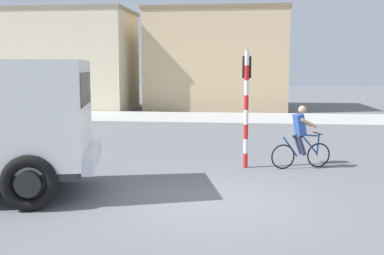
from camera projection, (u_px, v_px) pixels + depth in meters
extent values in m
plane|color=slate|center=(213.00, 201.00, 9.64)|extent=(120.00, 120.00, 0.00)
cube|color=#ADADA8|center=(233.00, 119.00, 24.22)|extent=(80.00, 5.00, 0.16)
cube|color=silver|center=(92.00, 156.00, 10.24)|extent=(0.81, 2.36, 0.36)
cube|color=black|center=(83.00, 89.00, 10.03)|extent=(0.63, 2.09, 0.70)
torus|color=black|center=(52.00, 158.00, 11.40)|extent=(1.13, 0.50, 1.10)
cylinder|color=black|center=(52.00, 158.00, 11.40)|extent=(0.55, 0.41, 0.50)
torus|color=black|center=(29.00, 183.00, 8.88)|extent=(1.13, 0.50, 1.10)
cylinder|color=black|center=(29.00, 183.00, 8.88)|extent=(0.55, 0.41, 0.50)
torus|color=black|center=(319.00, 155.00, 12.82)|extent=(0.66, 0.26, 0.68)
torus|color=black|center=(283.00, 157.00, 12.61)|extent=(0.66, 0.26, 0.68)
cylinder|color=#1E4C8C|center=(308.00, 135.00, 12.68)|extent=(0.58, 0.23, 0.09)
cylinder|color=#1E4C8C|center=(309.00, 144.00, 12.72)|extent=(0.50, 0.21, 0.57)
cylinder|color=#1E4C8C|center=(290.00, 147.00, 12.61)|extent=(0.43, 0.18, 0.57)
cylinder|color=#1E4C8C|center=(318.00, 145.00, 12.78)|extent=(0.10, 0.07, 0.59)
cylinder|color=black|center=(318.00, 133.00, 12.74)|extent=(0.19, 0.48, 0.03)
cube|color=black|center=(297.00, 137.00, 12.62)|extent=(0.27, 0.19, 0.06)
cube|color=#3351A8|center=(299.00, 124.00, 12.59)|extent=(0.38, 0.40, 0.59)
sphere|color=tan|center=(302.00, 110.00, 12.55)|extent=(0.22, 0.22, 0.22)
cylinder|color=#2D334C|center=(298.00, 144.00, 12.76)|extent=(0.33, 0.21, 0.57)
cylinder|color=tan|center=(304.00, 122.00, 12.78)|extent=(0.49, 0.24, 0.29)
cylinder|color=#2D334C|center=(301.00, 145.00, 12.57)|extent=(0.33, 0.21, 0.57)
cylinder|color=tan|center=(309.00, 123.00, 12.47)|extent=(0.49, 0.24, 0.29)
cylinder|color=red|center=(245.00, 160.00, 12.81)|extent=(0.12, 0.12, 0.40)
cylinder|color=white|center=(246.00, 146.00, 12.76)|extent=(0.12, 0.12, 0.40)
cylinder|color=red|center=(246.00, 132.00, 12.71)|extent=(0.12, 0.12, 0.40)
cylinder|color=white|center=(246.00, 117.00, 12.66)|extent=(0.12, 0.12, 0.40)
cylinder|color=red|center=(246.00, 102.00, 12.61)|extent=(0.12, 0.12, 0.40)
cylinder|color=white|center=(247.00, 88.00, 12.55)|extent=(0.12, 0.12, 0.40)
cylinder|color=red|center=(247.00, 73.00, 12.50)|extent=(0.12, 0.12, 0.40)
cylinder|color=white|center=(247.00, 58.00, 12.45)|extent=(0.12, 0.12, 0.40)
cube|color=black|center=(247.00, 67.00, 12.66)|extent=(0.24, 0.20, 0.60)
sphere|color=orange|center=(247.00, 67.00, 12.78)|extent=(0.14, 0.14, 0.14)
cube|color=beige|center=(59.00, 62.00, 30.24)|extent=(9.39, 5.16, 6.17)
cube|color=gray|center=(57.00, 12.00, 29.82)|extent=(9.58, 5.26, 0.20)
cube|color=#D1B284|center=(218.00, 61.00, 31.18)|extent=(8.88, 6.69, 6.26)
cube|color=#7D6B4F|center=(218.00, 12.00, 30.77)|extent=(9.06, 6.82, 0.20)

